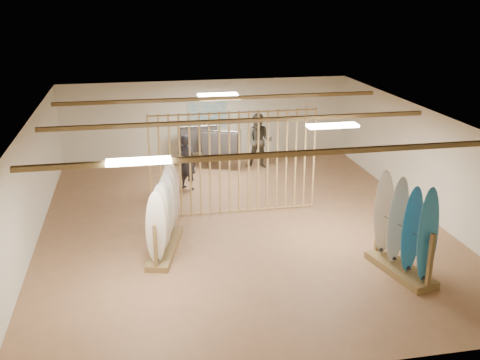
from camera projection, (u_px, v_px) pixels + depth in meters
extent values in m
plane|color=#9A6E4A|center=(240.00, 224.00, 14.49)|extent=(12.00, 12.00, 0.00)
plane|color=#9B9792|center=(240.00, 118.00, 13.59)|extent=(12.00, 12.00, 0.00)
plane|color=white|center=(207.00, 120.00, 19.61)|extent=(12.00, 0.00, 12.00)
plane|color=white|center=(316.00, 294.00, 8.47)|extent=(12.00, 0.00, 12.00)
plane|color=white|center=(31.00, 185.00, 13.13)|extent=(0.00, 12.00, 12.00)
plane|color=white|center=(424.00, 161.00, 14.95)|extent=(0.00, 12.00, 12.00)
cube|color=olive|center=(240.00, 121.00, 13.61)|extent=(9.50, 6.12, 0.10)
cube|color=white|center=(240.00, 120.00, 13.61)|extent=(1.20, 0.35, 0.06)
cylinder|color=tan|center=(150.00, 168.00, 14.38)|extent=(0.05, 0.05, 2.78)
cylinder|color=tan|center=(160.00, 167.00, 14.43)|extent=(0.05, 0.05, 2.78)
cylinder|color=tan|center=(170.00, 167.00, 14.48)|extent=(0.05, 0.05, 2.78)
cylinder|color=tan|center=(180.00, 166.00, 14.52)|extent=(0.05, 0.05, 2.78)
cylinder|color=tan|center=(190.00, 166.00, 14.57)|extent=(0.05, 0.05, 2.78)
cylinder|color=tan|center=(200.00, 165.00, 14.62)|extent=(0.05, 0.05, 2.78)
cylinder|color=tan|center=(210.00, 165.00, 14.67)|extent=(0.05, 0.05, 2.78)
cylinder|color=tan|center=(220.00, 164.00, 14.71)|extent=(0.05, 0.05, 2.78)
cylinder|color=tan|center=(229.00, 163.00, 14.76)|extent=(0.05, 0.05, 2.78)
cylinder|color=tan|center=(239.00, 163.00, 14.81)|extent=(0.05, 0.05, 2.78)
cylinder|color=tan|center=(249.00, 162.00, 14.85)|extent=(0.05, 0.05, 2.78)
cylinder|color=tan|center=(258.00, 162.00, 14.90)|extent=(0.05, 0.05, 2.78)
cylinder|color=tan|center=(268.00, 161.00, 14.95)|extent=(0.05, 0.05, 2.78)
cylinder|color=tan|center=(277.00, 161.00, 15.00)|extent=(0.05, 0.05, 2.78)
cylinder|color=tan|center=(286.00, 160.00, 15.04)|extent=(0.05, 0.05, 2.78)
cylinder|color=tan|center=(296.00, 160.00, 15.09)|extent=(0.05, 0.05, 2.78)
cylinder|color=tan|center=(305.00, 159.00, 15.14)|extent=(0.05, 0.05, 2.78)
cylinder|color=tan|center=(314.00, 159.00, 15.18)|extent=(0.05, 0.05, 2.78)
cube|color=teal|center=(207.00, 115.00, 19.53)|extent=(1.40, 0.03, 0.90)
cube|color=olive|center=(165.00, 247.00, 13.03)|extent=(1.03, 2.32, 0.14)
cylinder|color=black|center=(164.00, 214.00, 12.75)|extent=(0.54, 2.15, 0.01)
ellipsoid|color=silver|center=(156.00, 227.00, 11.85)|extent=(0.44, 0.16, 1.69)
ellipsoid|color=silver|center=(159.00, 220.00, 12.20)|extent=(0.44, 0.16, 1.69)
ellipsoid|color=white|center=(162.00, 214.00, 12.55)|extent=(0.44, 0.16, 1.69)
ellipsoid|color=white|center=(165.00, 208.00, 12.91)|extent=(0.44, 0.16, 1.69)
ellipsoid|color=white|center=(168.00, 202.00, 13.26)|extent=(0.44, 0.16, 1.69)
ellipsoid|color=silver|center=(170.00, 196.00, 13.61)|extent=(0.44, 0.16, 1.69)
cube|color=olive|center=(400.00, 269.00, 11.98)|extent=(0.93, 1.88, 0.16)
cylinder|color=black|center=(404.00, 228.00, 11.66)|extent=(0.37, 1.72, 0.01)
ellipsoid|color=#2D8CD1|center=(428.00, 237.00, 11.02)|extent=(0.51, 0.16, 1.94)
ellipsoid|color=#2D8CD1|center=(412.00, 229.00, 11.43)|extent=(0.51, 0.16, 1.94)
ellipsoid|color=white|center=(397.00, 220.00, 11.84)|extent=(0.51, 0.16, 1.94)
ellipsoid|color=white|center=(384.00, 213.00, 12.25)|extent=(0.51, 0.16, 1.94)
cylinder|color=silver|center=(198.00, 126.00, 18.78)|extent=(1.35, 0.08, 0.03)
cube|color=black|center=(199.00, 139.00, 18.93)|extent=(1.26, 0.38, 0.82)
cylinder|color=silver|center=(199.00, 146.00, 19.00)|extent=(0.03, 0.03, 1.44)
cylinder|color=silver|center=(220.00, 131.00, 18.34)|extent=(1.22, 0.52, 0.03)
cube|color=black|center=(220.00, 144.00, 18.48)|extent=(1.24, 0.76, 0.79)
cylinder|color=silver|center=(220.00, 150.00, 18.55)|extent=(0.03, 0.03, 1.39)
imported|color=#23232A|center=(187.00, 158.00, 16.72)|extent=(0.84, 0.82, 1.93)
imported|color=#3D392F|center=(259.00, 137.00, 18.76)|extent=(1.23, 1.10, 2.09)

